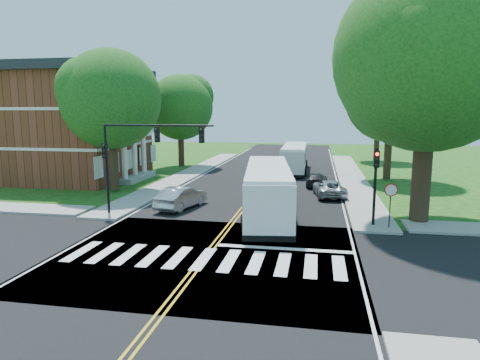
% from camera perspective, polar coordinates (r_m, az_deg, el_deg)
% --- Properties ---
extents(ground, '(140.00, 140.00, 0.00)m').
position_cam_1_polar(ground, '(20.18, -4.52, -10.00)').
color(ground, '#114612').
rests_on(ground, ground).
extents(road, '(14.00, 96.00, 0.01)m').
position_cam_1_polar(road, '(37.32, 2.59, -1.01)').
color(road, black).
rests_on(road, ground).
extents(cross_road, '(60.00, 12.00, 0.01)m').
position_cam_1_polar(cross_road, '(20.17, -4.52, -9.98)').
color(cross_road, black).
rests_on(cross_road, ground).
extents(center_line, '(0.36, 70.00, 0.01)m').
position_cam_1_polar(center_line, '(41.23, 3.34, -0.02)').
color(center_line, gold).
rests_on(center_line, road).
extents(edge_line_w, '(0.12, 70.00, 0.01)m').
position_cam_1_polar(edge_line_w, '(42.59, -5.77, 0.24)').
color(edge_line_w, silver).
rests_on(edge_line_w, road).
extents(edge_line_e, '(0.12, 70.00, 0.01)m').
position_cam_1_polar(edge_line_e, '(40.97, 12.82, -0.30)').
color(edge_line_e, silver).
rests_on(edge_line_e, road).
extents(crosswalk, '(12.60, 3.00, 0.01)m').
position_cam_1_polar(crosswalk, '(19.72, -4.90, -10.42)').
color(crosswalk, silver).
rests_on(crosswalk, road).
extents(stop_bar, '(6.60, 0.40, 0.01)m').
position_cam_1_polar(stop_bar, '(21.11, 5.97, -9.09)').
color(stop_bar, silver).
rests_on(stop_bar, road).
extents(sidewalk_nw, '(2.60, 40.00, 0.15)m').
position_cam_1_polar(sidewalk_nw, '(45.85, -6.53, 0.95)').
color(sidewalk_nw, gray).
rests_on(sidewalk_nw, ground).
extents(sidewalk_ne, '(2.60, 40.00, 0.15)m').
position_cam_1_polar(sidewalk_ne, '(44.01, 14.62, 0.36)').
color(sidewalk_ne, gray).
rests_on(sidewalk_ne, ground).
extents(tree_ne_big, '(10.80, 10.80, 14.91)m').
position_cam_1_polar(tree_ne_big, '(27.24, 23.96, 14.76)').
color(tree_ne_big, black).
rests_on(tree_ne_big, ground).
extents(tree_west_near, '(8.00, 8.00, 11.40)m').
position_cam_1_polar(tree_west_near, '(36.35, -16.82, 10.25)').
color(tree_west_near, black).
rests_on(tree_west_near, ground).
extents(tree_west_far, '(7.60, 7.60, 10.67)m').
position_cam_1_polar(tree_west_far, '(50.96, -7.97, 9.55)').
color(tree_west_far, black).
rests_on(tree_west_far, ground).
extents(tree_east_mid, '(8.40, 8.40, 11.93)m').
position_cam_1_polar(tree_east_mid, '(42.91, 19.48, 10.35)').
color(tree_east_mid, black).
rests_on(tree_east_mid, ground).
extents(tree_east_far, '(7.20, 7.20, 10.34)m').
position_cam_1_polar(tree_east_far, '(58.88, 17.98, 9.01)').
color(tree_east_far, black).
rests_on(tree_east_far, ground).
extents(brick_building, '(20.00, 13.00, 10.80)m').
position_cam_1_polar(brick_building, '(46.91, -24.82, 6.91)').
color(brick_building, '#632E18').
rests_on(brick_building, ground).
extents(signal_nw, '(7.15, 0.46, 5.66)m').
position_cam_1_polar(signal_nw, '(27.17, -13.15, 4.23)').
color(signal_nw, black).
rests_on(signal_nw, ground).
extents(signal_ne, '(0.30, 0.46, 4.40)m').
position_cam_1_polar(signal_ne, '(25.31, 17.62, 0.46)').
color(signal_ne, black).
rests_on(signal_ne, ground).
extents(stop_sign, '(0.76, 0.08, 2.53)m').
position_cam_1_polar(stop_sign, '(25.13, 19.46, -1.86)').
color(stop_sign, black).
rests_on(stop_sign, ground).
extents(bus_lead, '(4.24, 12.58, 3.19)m').
position_cam_1_polar(bus_lead, '(27.07, 3.72, -1.30)').
color(bus_lead, silver).
rests_on(bus_lead, road).
extents(bus_follow, '(2.85, 11.27, 2.90)m').
position_cam_1_polar(bus_follow, '(47.23, 7.27, 2.97)').
color(bus_follow, silver).
rests_on(bus_follow, road).
extents(hatchback, '(2.59, 4.87, 1.52)m').
position_cam_1_polar(hatchback, '(29.53, -7.83, -2.30)').
color(hatchback, '#A3A5AA').
rests_on(hatchback, road).
extents(suv, '(2.76, 4.91, 1.29)m').
position_cam_1_polar(suv, '(33.96, 11.80, -1.10)').
color(suv, '#A4A6AB').
rests_on(suv, road).
extents(dark_sedan, '(1.95, 4.18, 1.18)m').
position_cam_1_polar(dark_sedan, '(38.45, 10.19, 0.06)').
color(dark_sedan, black).
rests_on(dark_sedan, road).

